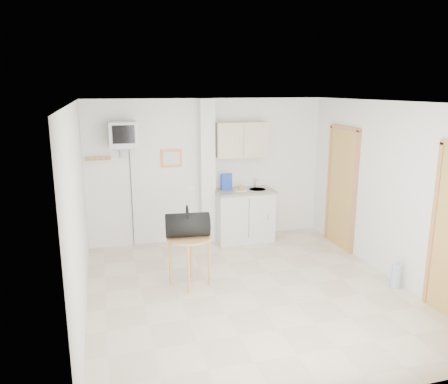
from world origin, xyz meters
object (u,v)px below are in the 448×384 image
object	(u,v)px
round_table	(189,243)
duffel_bag	(188,225)
water_bottle	(396,275)
crt_television	(123,135)

from	to	relation	value
round_table	duffel_bag	xyz separation A→B (m)	(-0.02, 0.02, 0.26)
round_table	water_bottle	xyz separation A→B (m)	(2.70, -0.86, -0.43)
round_table	water_bottle	size ratio (longest dim) A/B	1.84
crt_television	water_bottle	size ratio (longest dim) A/B	5.64
crt_television	round_table	bearing A→B (deg)	-65.42
crt_television	round_table	world-z (taller)	crt_television
crt_television	water_bottle	bearing A→B (deg)	-35.57
duffel_bag	water_bottle	world-z (taller)	duffel_bag
crt_television	duffel_bag	bearing A→B (deg)	-65.72
crt_television	duffel_bag	xyz separation A→B (m)	(0.71, -1.58, -1.07)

